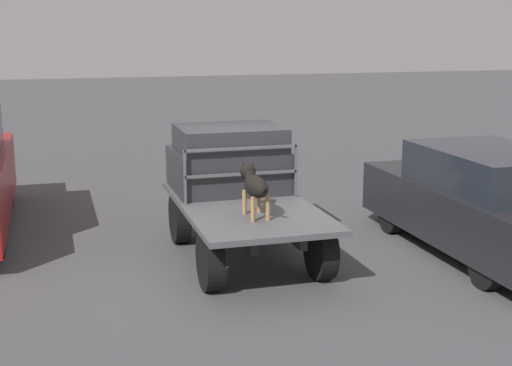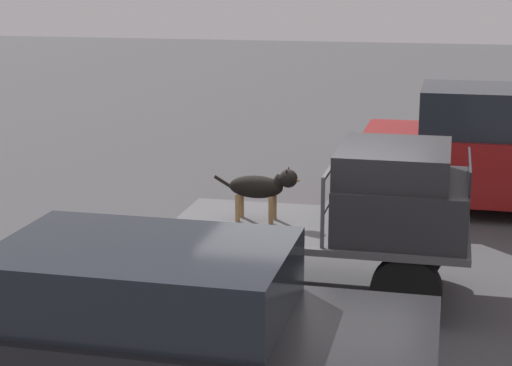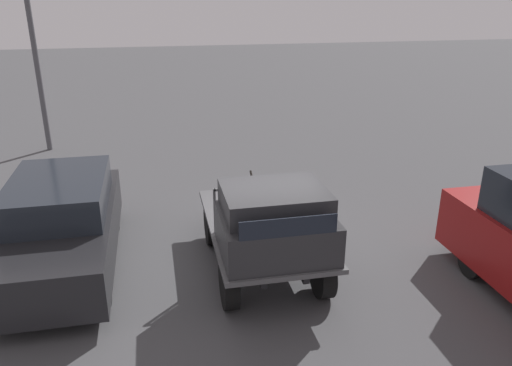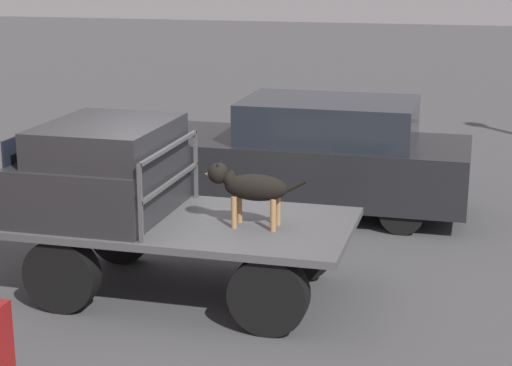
% 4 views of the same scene
% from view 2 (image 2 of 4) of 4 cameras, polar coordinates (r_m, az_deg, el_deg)
% --- Properties ---
extents(ground_plane, '(80.00, 80.00, 0.00)m').
position_cam_2_polar(ground_plane, '(10.74, 4.12, -7.26)').
color(ground_plane, '#474749').
extents(flatbed_truck, '(3.60, 1.87, 0.86)m').
position_cam_2_polar(flatbed_truck, '(10.54, 4.18, -4.18)').
color(flatbed_truck, black).
rests_on(flatbed_truck, ground).
extents(truck_cab, '(1.51, 1.75, 1.03)m').
position_cam_2_polar(truck_cab, '(10.24, 9.58, -0.56)').
color(truck_cab, '#28282B').
rests_on(truck_cab, flatbed_truck).
extents(truck_headboard, '(0.04, 1.75, 0.81)m').
position_cam_2_polar(truck_headboard, '(10.30, 5.19, -0.05)').
color(truck_headboard, '#4C4C4F').
rests_on(truck_headboard, flatbed_truck).
extents(dog, '(1.10, 0.28, 0.70)m').
position_cam_2_polar(dog, '(10.53, 0.47, -0.24)').
color(dog, '#9E7547').
rests_on(dog, flatbed_truck).
extents(parked_sedan, '(4.44, 1.83, 1.65)m').
position_cam_2_polar(parked_sedan, '(7.43, -6.12, -10.30)').
color(parked_sedan, black).
rests_on(parked_sedan, ground).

